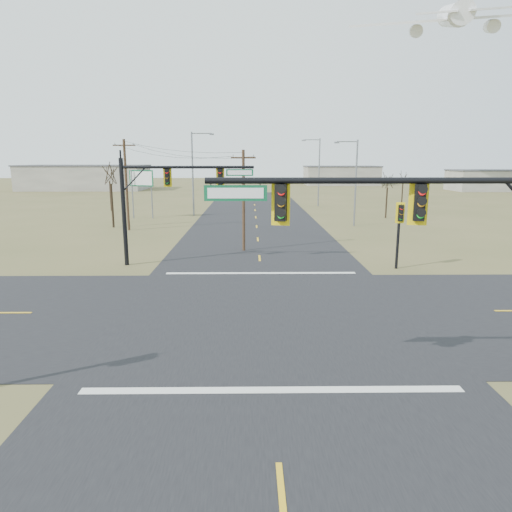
{
  "coord_description": "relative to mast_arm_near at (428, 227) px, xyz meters",
  "views": [
    {
      "loc": [
        -0.66,
        -20.59,
        7.11
      ],
      "look_at": [
        -0.4,
        1.0,
        2.52
      ],
      "focal_mm": 32.0,
      "sensor_mm": 36.0,
      "label": 1
    }
  ],
  "objects": [
    {
      "name": "bare_tree_d",
      "position": [
        15.9,
        50.27,
        -0.49
      ],
      "size": [
        2.76,
        2.76,
        5.83
      ],
      "rotation": [
        0.0,
        0.0,
        -0.29
      ],
      "color": "black",
      "rests_on": "ground"
    },
    {
      "name": "streetlight_b",
      "position": [
        5.08,
        57.4,
        0.53
      ],
      "size": [
        2.85,
        0.44,
        10.18
      ],
      "rotation": [
        0.0,
        0.0,
        -0.38
      ],
      "color": "slate",
      "rests_on": "ground"
    },
    {
      "name": "jet_airliner",
      "position": [
        28.92,
        69.14,
        25.43
      ],
      "size": [
        26.8,
        27.9,
        14.78
      ],
      "rotation": [
        0.0,
        -0.25,
        1.31
      ],
      "color": "white"
    },
    {
      "name": "bare_tree_a",
      "position": [
        -19.77,
        35.26,
        0.53
      ],
      "size": [
        3.39,
        3.39,
        7.23
      ],
      "rotation": [
        0.0,
        0.0,
        -0.16
      ],
      "color": "black",
      "rests_on": "ground"
    },
    {
      "name": "warehouse_right",
      "position": [
        50.49,
        92.5,
        -2.93
      ],
      "size": [
        18.0,
        10.0,
        4.5
      ],
      "primitive_type": "cube",
      "color": "#A9A496",
      "rests_on": "ground"
    },
    {
      "name": "highway_sign",
      "position": [
        -18.38,
        42.93,
        -1.04
      ],
      "size": [
        3.03,
        0.85,
        5.83
      ],
      "rotation": [
        0.0,
        0.0,
        -0.25
      ],
      "color": "slate",
      "rests_on": "ground"
    },
    {
      "name": "utility_pole_near",
      "position": [
        -5.71,
        22.42,
        -1.06
      ],
      "size": [
        1.92,
        0.24,
        7.82
      ],
      "rotation": [
        0.0,
        0.0,
        0.06
      ],
      "color": "#442D1D",
      "rests_on": "ground"
    },
    {
      "name": "warehouse_mid",
      "position": [
        20.49,
        117.5,
        -2.68
      ],
      "size": [
        20.0,
        12.0,
        5.0
      ],
      "primitive_type": "cube",
      "color": "#A9A496",
      "rests_on": "ground"
    },
    {
      "name": "stop_bar_near",
      "position": [
        -4.51,
        0.0,
        -5.15
      ],
      "size": [
        12.0,
        0.4,
        0.01
      ],
      "primitive_type": "cube",
      "color": "silver",
      "rests_on": "road_ns"
    },
    {
      "name": "streetlight_c",
      "position": [
        -12.26,
        45.65,
        0.69
      ],
      "size": [
        2.91,
        0.31,
        10.47
      ],
      "rotation": [
        0.0,
        0.0,
        0.09
      ],
      "color": "slate",
      "rests_on": "ground"
    },
    {
      "name": "streetlight_a",
      "position": [
        5.91,
        36.08,
        -0.06
      ],
      "size": [
        2.54,
        0.25,
        9.13
      ],
      "rotation": [
        0.0,
        0.0,
        -0.05
      ],
      "color": "slate",
      "rests_on": "ground"
    },
    {
      "name": "bare_tree_b",
      "position": [
        -24.76,
        51.25,
        -0.1
      ],
      "size": [
        3.06,
        3.06,
        6.35
      ],
      "rotation": [
        0.0,
        0.0,
        0.27
      ],
      "color": "black",
      "rests_on": "ground"
    },
    {
      "name": "pedestal_signal_ne",
      "position": [
        4.51,
        16.13,
        -1.96
      ],
      "size": [
        0.65,
        0.56,
        4.42
      ],
      "rotation": [
        0.0,
        0.0,
        -0.27
      ],
      "color": "black",
      "rests_on": "ground"
    },
    {
      "name": "mast_arm_far",
      "position": [
        -10.74,
        17.55,
        0.01
      ],
      "size": [
        8.89,
        0.51,
        7.2
      ],
      "rotation": [
        0.0,
        0.0,
        0.22
      ],
      "color": "black",
      "rests_on": "ground"
    },
    {
      "name": "warehouse_left",
      "position": [
        -44.51,
        97.5,
        -2.43
      ],
      "size": [
        28.0,
        14.0,
        5.5
      ],
      "primitive_type": "cube",
      "color": "#A9A496",
      "rests_on": "ground"
    },
    {
      "name": "mast_arm_near",
      "position": [
        0.0,
        0.0,
        0.0
      ],
      "size": [
        10.34,
        0.55,
        7.12
      ],
      "rotation": [
        0.0,
        0.0,
        -0.31
      ],
      "color": "black",
      "rests_on": "ground"
    },
    {
      "name": "bare_tree_c",
      "position": [
        11.52,
        42.73,
        -0.57
      ],
      "size": [
        3.18,
        3.18,
        5.88
      ],
      "rotation": [
        0.0,
        0.0,
        0.35
      ],
      "color": "black",
      "rests_on": "ground"
    },
    {
      "name": "ground",
      "position": [
        -4.51,
        7.5,
        -5.18
      ],
      "size": [
        320.0,
        320.0,
        0.0
      ],
      "primitive_type": "plane",
      "color": "brown",
      "rests_on": "ground"
    },
    {
      "name": "stop_bar_far",
      "position": [
        -4.51,
        15.0,
        -5.15
      ],
      "size": [
        12.0,
        0.4,
        0.01
      ],
      "primitive_type": "cube",
      "color": "silver",
      "rests_on": "road_ns"
    },
    {
      "name": "road_ew",
      "position": [
        -4.51,
        7.5,
        -5.17
      ],
      "size": [
        160.0,
        14.0,
        0.02
      ],
      "primitive_type": "cube",
      "color": "black",
      "rests_on": "ground"
    },
    {
      "name": "utility_pole_far",
      "position": [
        -17.63,
        33.28,
        -0.46
      ],
      "size": [
        2.22,
        0.26,
        9.06
      ],
      "rotation": [
        0.0,
        0.0,
        0.03
      ],
      "color": "#442D1D",
      "rests_on": "ground"
    },
    {
      "name": "road_ns",
      "position": [
        -4.51,
        7.5,
        -5.17
      ],
      "size": [
        14.0,
        160.0,
        0.02
      ],
      "primitive_type": "cube",
      "color": "black",
      "rests_on": "ground"
    }
  ]
}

